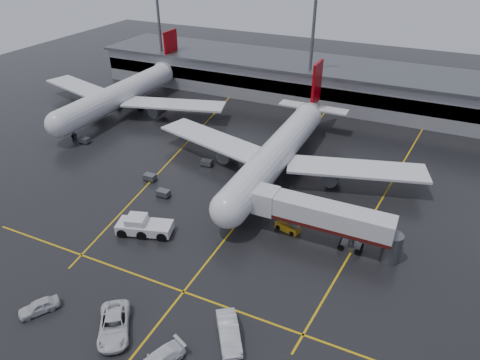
% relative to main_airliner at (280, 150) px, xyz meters
% --- Properties ---
extents(ground, '(220.00, 220.00, 0.00)m').
position_rel_main_airliner_xyz_m(ground, '(0.00, -9.70, -4.21)').
color(ground, black).
rests_on(ground, ground).
extents(apron_line_centre, '(0.25, 90.00, 0.02)m').
position_rel_main_airliner_xyz_m(apron_line_centre, '(0.00, -9.70, -4.20)').
color(apron_line_centre, gold).
rests_on(apron_line_centre, ground).
extents(apron_line_stop, '(60.00, 0.25, 0.02)m').
position_rel_main_airliner_xyz_m(apron_line_stop, '(0.00, -31.70, -4.20)').
color(apron_line_stop, gold).
rests_on(apron_line_stop, ground).
extents(apron_line_left, '(9.99, 69.35, 0.02)m').
position_rel_main_airliner_xyz_m(apron_line_left, '(-20.00, 0.30, -4.20)').
color(apron_line_left, gold).
rests_on(apron_line_left, ground).
extents(apron_line_right, '(7.57, 69.64, 0.02)m').
position_rel_main_airliner_xyz_m(apron_line_right, '(18.00, 0.30, -4.20)').
color(apron_line_right, gold).
rests_on(apron_line_right, ground).
extents(terminal, '(122.00, 19.00, 8.60)m').
position_rel_main_airliner_xyz_m(terminal, '(0.00, 38.23, 0.11)').
color(terminal, gray).
rests_on(terminal, ground).
extents(light_mast_left, '(3.00, 1.20, 25.45)m').
position_rel_main_airliner_xyz_m(light_mast_left, '(-45.00, 32.30, 10.27)').
color(light_mast_left, '#595B60').
rests_on(light_mast_left, ground).
extents(light_mast_mid, '(3.00, 1.20, 25.45)m').
position_rel_main_airliner_xyz_m(light_mast_mid, '(-5.00, 32.30, 10.27)').
color(light_mast_mid, '#595B60').
rests_on(light_mast_mid, ground).
extents(main_airliner, '(48.80, 45.60, 14.10)m').
position_rel_main_airliner_xyz_m(main_airliner, '(0.00, 0.00, 0.00)').
color(main_airliner, silver).
rests_on(main_airliner, ground).
extents(second_airliner, '(48.80, 45.60, 14.10)m').
position_rel_main_airliner_xyz_m(second_airliner, '(-42.00, 12.00, 0.00)').
color(second_airliner, silver).
rests_on(second_airliner, ground).
extents(jet_bridge, '(19.90, 3.40, 6.05)m').
position_rel_main_airliner_xyz_m(jet_bridge, '(11.87, -15.70, -0.28)').
color(jet_bridge, silver).
rests_on(jet_bridge, ground).
extents(pushback_tractor, '(8.12, 5.14, 2.70)m').
position_rel_main_airliner_xyz_m(pushback_tractor, '(-10.93, -24.30, -3.13)').
color(pushback_tractor, silver).
rests_on(pushback_tractor, ground).
extents(belt_loader, '(3.71, 2.32, 2.19)m').
position_rel_main_airliner_xyz_m(belt_loader, '(7.05, -15.22, -3.67)').
color(belt_loader, gold).
rests_on(belt_loader, ground).
extents(service_van_a, '(6.34, 7.21, 1.85)m').
position_rel_main_airliner_xyz_m(service_van_a, '(-3.58, -39.65, -3.28)').
color(service_van_a, silver).
rests_on(service_van_a, ground).
extents(service_van_b, '(4.09, 5.85, 1.57)m').
position_rel_main_airliner_xyz_m(service_van_b, '(3.02, -41.09, -3.42)').
color(service_van_b, white).
rests_on(service_van_b, ground).
extents(service_van_c, '(5.00, 5.97, 1.93)m').
position_rel_main_airliner_xyz_m(service_van_c, '(7.77, -35.39, -3.25)').
color(service_van_c, silver).
rests_on(service_van_c, ground).
extents(service_van_d, '(3.80, 4.59, 1.48)m').
position_rel_main_airliner_xyz_m(service_van_d, '(-12.94, -40.98, -3.47)').
color(service_van_d, silver).
rests_on(service_van_d, ground).
extents(baggage_cart_a, '(2.00, 1.30, 1.12)m').
position_rel_main_airliner_xyz_m(baggage_cart_a, '(-13.67, -15.28, -3.58)').
color(baggage_cart_a, '#595B60').
rests_on(baggage_cart_a, ground).
extents(baggage_cart_b, '(2.02, 1.33, 1.12)m').
position_rel_main_airliner_xyz_m(baggage_cart_b, '(-18.52, -12.03, -3.58)').
color(baggage_cart_b, '#595B60').
rests_on(baggage_cart_b, ground).
extents(baggage_cart_c, '(2.10, 1.45, 1.12)m').
position_rel_main_airliner_xyz_m(baggage_cart_c, '(-12.33, -3.56, -3.58)').
color(baggage_cart_c, '#595B60').
rests_on(baggage_cart_c, ground).
extents(baggage_cart_d, '(2.33, 1.92, 1.12)m').
position_rel_main_airliner_xyz_m(baggage_cart_d, '(-47.41, -0.31, -3.58)').
color(baggage_cart_d, '#595B60').
rests_on(baggage_cart_d, ground).
extents(baggage_cart_e, '(2.09, 1.44, 1.12)m').
position_rel_main_airliner_xyz_m(baggage_cart_e, '(-38.53, -5.56, -3.58)').
color(baggage_cart_e, '#595B60').
rests_on(baggage_cart_e, ground).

